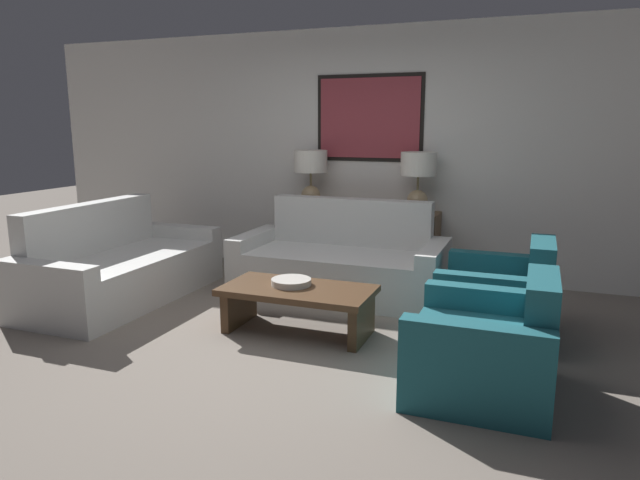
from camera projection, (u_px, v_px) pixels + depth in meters
The scene contains 11 objects.
ground_plane at pixel (273, 350), 4.20m from camera, with size 20.00×20.00×0.00m, color slate.
back_wall at pixel (370, 153), 6.23m from camera, with size 8.24×0.12×2.65m.
console_table at pixel (362, 243), 6.17m from camera, with size 1.64×0.40×0.74m.
table_lamp_left at pixel (311, 170), 6.23m from camera, with size 0.36×0.36×0.62m.
table_lamp_right at pixel (418, 173), 5.81m from camera, with size 0.36×0.36×0.62m.
couch_by_back_wall at pixel (341, 265), 5.56m from camera, with size 2.00×0.93×0.90m.
couch_by_side at pixel (120, 269), 5.40m from camera, with size 0.93×2.00×0.90m.
coffee_table at pixel (298, 299), 4.51m from camera, with size 1.19×0.62×0.37m.
decorative_bowl at pixel (291, 282), 4.55m from camera, with size 0.32×0.32×0.05m.
armchair_near_back_wall at pixel (499, 301), 4.49m from camera, with size 0.83×0.91×0.77m.
armchair_near_camera at pixel (487, 351), 3.49m from camera, with size 0.83×0.91×0.77m.
Camera 1 is at (1.74, -3.56, 1.63)m, focal length 32.00 mm.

